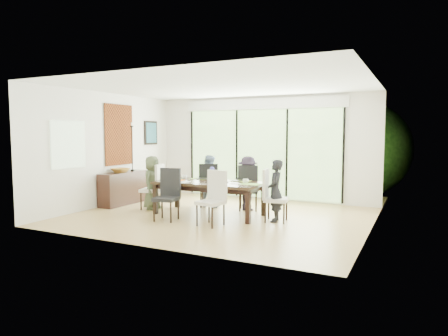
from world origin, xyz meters
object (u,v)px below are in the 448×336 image
at_px(vase, 212,179).
at_px(chair_near_right, 210,198).
at_px(chair_left_end, 151,186).
at_px(person_left_end, 152,183).
at_px(person_far_left, 209,181).
at_px(chair_near_left, 166,195).
at_px(cup_b, 213,181).
at_px(chair_right_end, 276,195).
at_px(table_top, 209,183).
at_px(laptop, 173,180).
at_px(person_right_end, 275,191).
at_px(sideboard, 124,188).
at_px(bowl, 120,170).
at_px(person_far_right, 248,183).
at_px(chair_far_right, 248,187).
at_px(chair_far_left, 209,185).
at_px(cup_c, 245,181).
at_px(cup_a, 185,177).

bearing_deg(vase, chair_near_right, -63.94).
distance_m(chair_left_end, person_left_end, 0.09).
height_order(chair_near_right, person_far_left, person_far_left).
relative_size(chair_near_left, cup_b, 11.00).
distance_m(chair_right_end, chair_near_left, 2.18).
bearing_deg(table_top, chair_left_end, 180.00).
distance_m(chair_left_end, laptop, 0.69).
bearing_deg(person_right_end, chair_right_end, 76.69).
xyz_separation_m(person_far_left, vase, (0.50, -0.78, 0.16)).
relative_size(chair_near_left, vase, 9.17).
relative_size(person_right_end, sideboard, 0.87).
xyz_separation_m(chair_near_right, bowl, (-3.00, 0.99, 0.32)).
distance_m(person_far_right, vase, 0.94).
distance_m(person_far_left, cup_b, 1.12).
height_order(person_right_end, sideboard, person_right_end).
bearing_deg(person_left_end, chair_far_right, -78.66).
bearing_deg(sideboard, person_left_end, -12.00).
bearing_deg(chair_near_left, sideboard, 142.45).
bearing_deg(person_far_left, table_top, 118.12).
relative_size(chair_right_end, chair_far_left, 1.00).
xyz_separation_m(chair_right_end, vase, (-1.45, 0.05, 0.25)).
distance_m(person_far_right, cup_c, 0.79).
relative_size(chair_left_end, person_left_end, 0.85).
relative_size(person_far_right, cup_a, 10.40).
xyz_separation_m(cup_a, cup_b, (0.85, -0.25, -0.00)).
height_order(chair_far_left, cup_a, chair_far_left).
bearing_deg(chair_right_end, bowl, 79.05).
bearing_deg(person_right_end, chair_near_left, -79.59).
distance_m(laptop, sideboard, 1.71).
distance_m(person_left_end, person_far_left, 1.32).
bearing_deg(chair_left_end, chair_right_end, 77.14).
height_order(chair_far_left, chair_near_right, same).
bearing_deg(chair_far_right, chair_right_end, 117.65).
bearing_deg(person_left_end, chair_far_left, -61.84).
height_order(chair_left_end, cup_c, chair_left_end).
bearing_deg(chair_right_end, sideboard, 77.62).
xyz_separation_m(sideboard, bowl, (0.00, -0.10, 0.45)).
bearing_deg(chair_far_right, laptop, 13.63).
bearing_deg(bowl, chair_near_left, -26.28).
distance_m(person_right_end, laptop, 2.33).
relative_size(chair_right_end, sideboard, 0.74).
bearing_deg(cup_a, chair_far_left, 70.35).
bearing_deg(laptop, bowl, 151.23).
relative_size(person_left_end, laptop, 3.91).
bearing_deg(vase, cup_c, 3.81).
bearing_deg(bowl, table_top, -2.67).
bearing_deg(bowl, person_far_right, 13.18).
height_order(chair_near_left, sideboard, chair_near_left).
bearing_deg(chair_left_end, cup_b, 73.68).
distance_m(chair_far_left, person_far_left, 0.09).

